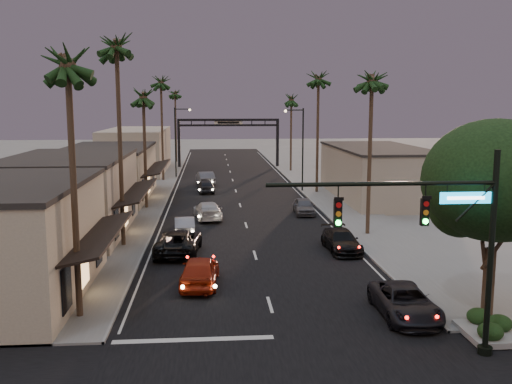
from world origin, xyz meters
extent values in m
plane|color=slate|center=(0.00, 40.00, 0.00)|extent=(200.00, 200.00, 0.00)
cube|color=black|center=(0.00, 45.00, 0.00)|extent=(14.00, 120.00, 0.02)
cube|color=slate|center=(-9.50, 52.00, 0.06)|extent=(5.00, 92.00, 0.12)
cube|color=slate|center=(9.50, 52.00, 0.06)|extent=(5.00, 92.00, 0.12)
cube|color=gray|center=(-13.00, 26.00, 2.75)|extent=(8.00, 14.00, 5.50)
cube|color=tan|center=(-13.00, 42.00, 2.50)|extent=(8.00, 16.00, 5.00)
cube|color=gray|center=(-13.00, 65.00, 3.00)|extent=(8.00, 20.00, 6.00)
cube|color=gray|center=(14.00, 40.00, 2.50)|extent=(8.00, 18.00, 5.00)
cylinder|color=black|center=(7.60, 4.00, 3.90)|extent=(0.22, 0.22, 7.80)
cylinder|color=black|center=(3.40, 4.00, 6.60)|extent=(8.40, 0.16, 0.16)
cube|color=black|center=(1.80, 4.00, 5.55)|extent=(0.28, 0.22, 1.00)
cube|color=black|center=(5.00, 4.00, 5.55)|extent=(0.28, 0.22, 1.00)
cube|color=#0D8CCB|center=(6.50, 4.00, 6.05)|extent=(1.90, 0.08, 0.42)
cylinder|color=#38281C|center=(9.40, 7.50, 1.60)|extent=(0.52, 0.52, 3.20)
ellipsoid|color=black|center=(9.40, 7.50, 6.20)|extent=(6.20, 6.20, 5.20)
sphere|color=black|center=(8.20, 8.10, 5.00)|extent=(2.80, 2.80, 2.80)
cube|color=gray|center=(8.60, 5.50, 0.00)|extent=(2.20, 2.60, 0.24)
cube|color=black|center=(-7.40, 70.00, 3.50)|extent=(0.40, 0.40, 7.00)
cube|color=black|center=(7.40, 70.00, 3.50)|extent=(0.40, 0.40, 7.00)
cube|color=black|center=(0.00, 70.00, 7.10)|extent=(15.20, 0.35, 0.35)
cube|color=black|center=(0.00, 70.00, 6.30)|extent=(15.20, 0.30, 0.30)
cube|color=beige|center=(0.00, 69.98, 6.70)|extent=(4.20, 0.12, 1.00)
cylinder|color=black|center=(7.20, 45.00, 4.50)|extent=(0.16, 0.16, 9.00)
cylinder|color=black|center=(6.20, 45.00, 8.80)|extent=(2.00, 0.12, 0.12)
sphere|color=#FFD899|center=(5.30, 45.00, 8.70)|extent=(0.30, 0.30, 0.30)
cylinder|color=black|center=(-7.20, 58.00, 4.50)|extent=(0.16, 0.16, 9.00)
cylinder|color=black|center=(-6.20, 58.00, 8.80)|extent=(2.00, 0.12, 0.12)
sphere|color=#FFD899|center=(-5.30, 58.00, 8.70)|extent=(0.30, 0.30, 0.30)
cylinder|color=#38281C|center=(-8.60, 9.00, 5.50)|extent=(0.28, 0.28, 11.00)
sphere|color=black|center=(-8.60, 9.00, 11.60)|extent=(3.20, 3.20, 3.20)
cylinder|color=#38281C|center=(-8.60, 22.00, 6.50)|extent=(0.28, 0.28, 13.00)
sphere|color=black|center=(-8.60, 22.00, 13.60)|extent=(3.20, 3.20, 3.20)
cylinder|color=#38281C|center=(-8.60, 36.00, 5.00)|extent=(0.28, 0.28, 10.00)
sphere|color=black|center=(-8.60, 36.00, 10.60)|extent=(3.20, 3.20, 3.20)
cylinder|color=#38281C|center=(-8.60, 55.00, 6.00)|extent=(0.28, 0.28, 12.00)
sphere|color=black|center=(-8.60, 55.00, 12.60)|extent=(3.20, 3.20, 3.20)
cylinder|color=#38281C|center=(8.60, 24.00, 5.50)|extent=(0.28, 0.28, 11.00)
sphere|color=black|center=(8.60, 24.00, 11.60)|extent=(3.20, 3.20, 3.20)
cylinder|color=#38281C|center=(8.60, 44.00, 6.00)|extent=(0.28, 0.28, 12.00)
sphere|color=black|center=(8.60, 44.00, 12.60)|extent=(3.20, 3.20, 3.20)
cylinder|color=#38281C|center=(8.60, 64.00, 5.00)|extent=(0.28, 0.28, 10.00)
sphere|color=black|center=(8.60, 64.00, 10.60)|extent=(3.20, 3.20, 3.20)
cylinder|color=#38281C|center=(-8.30, 78.00, 5.50)|extent=(0.28, 0.28, 11.00)
sphere|color=black|center=(-8.30, 78.00, 11.60)|extent=(3.20, 3.20, 3.20)
imported|color=#971F0A|center=(-3.36, 13.18, 0.80)|extent=(2.21, 4.82, 1.60)
imported|color=black|center=(-4.81, 19.75, 0.78)|extent=(3.01, 5.81, 1.57)
imported|color=gray|center=(-4.68, 25.25, 0.67)|extent=(1.68, 4.12, 1.33)
imported|color=#BEBEBE|center=(-3.01, 30.75, 0.72)|extent=(2.63, 5.18, 1.44)
imported|color=black|center=(-3.24, 44.97, 0.70)|extent=(2.00, 4.25, 1.41)
imported|color=#4F4F54|center=(-3.36, 50.47, 0.82)|extent=(2.40, 5.17, 1.64)
imported|color=black|center=(5.84, 7.99, 0.69)|extent=(2.36, 5.02, 1.39)
imported|color=black|center=(5.64, 19.59, 0.69)|extent=(2.09, 4.82, 1.38)
imported|color=#525358|center=(5.25, 32.19, 0.69)|extent=(1.77, 4.11, 1.38)
camera|label=1|loc=(-2.72, -15.74, 9.42)|focal=40.00mm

